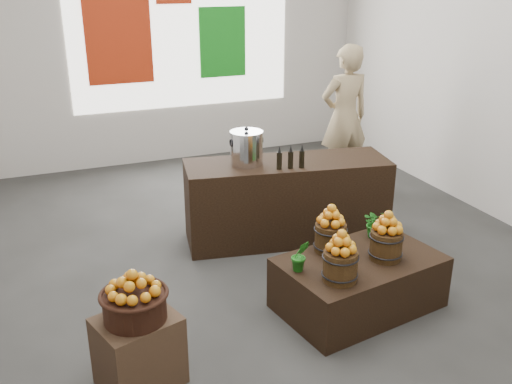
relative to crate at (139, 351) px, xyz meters
name	(u,v)px	position (x,y,z in m)	size (l,w,h in m)	color
ground	(253,260)	(1.39, 1.37, -0.26)	(7.00, 7.00, 0.00)	#343431
back_wall	(160,23)	(1.39, 4.87, 1.74)	(6.00, 0.04, 4.00)	#B7B0A8
back_opening	(182,22)	(1.69, 4.85, 1.74)	(3.20, 0.02, 2.40)	white
deco_red_left	(118,32)	(0.79, 4.84, 1.64)	(0.90, 0.04, 1.40)	#A3260C
deco_green_right	(223,42)	(2.29, 4.84, 1.44)	(0.70, 0.04, 1.00)	#127A17
crate	(139,351)	(0.00, 0.00, 0.00)	(0.52, 0.43, 0.52)	#4C3623
wicker_basket	(135,306)	(0.00, 0.00, 0.36)	(0.42, 0.42, 0.19)	black
apples_in_basket	(133,282)	(0.00, 0.00, 0.54)	(0.33, 0.33, 0.17)	#AC2605
display_table	(359,282)	(1.91, 0.27, -0.03)	(1.33, 0.82, 0.46)	black
apple_bucket_front_left	(340,266)	(1.57, 0.03, 0.32)	(0.27, 0.27, 0.24)	#3C2810
apples_in_bucket_front_left	(342,241)	(1.57, 0.03, 0.53)	(0.20, 0.20, 0.18)	#AC2605
apple_bucket_front_right	(386,245)	(2.10, 0.20, 0.32)	(0.27, 0.27, 0.24)	#3C2810
apples_in_bucket_front_right	(388,222)	(2.10, 0.20, 0.53)	(0.20, 0.20, 0.18)	#AC2605
apple_bucket_rear	(330,238)	(1.74, 0.49, 0.32)	(0.27, 0.27, 0.24)	#3C2810
apples_in_bucket_rear	(331,215)	(1.74, 0.49, 0.53)	(0.20, 0.20, 0.18)	#AC2605
herb_garnish_right	(376,223)	(2.25, 0.58, 0.33)	(0.25, 0.21, 0.27)	#165F14
herb_garnish_left	(300,255)	(1.36, 0.28, 0.33)	(0.15, 0.12, 0.27)	#165F14
counter	(287,200)	(1.92, 1.73, 0.17)	(2.10, 0.67, 0.86)	black
stock_pot_left	(247,149)	(1.49, 1.80, 0.76)	(0.32, 0.32, 0.32)	silver
oil_cruets	(293,157)	(1.88, 1.52, 0.72)	(0.23, 0.06, 0.24)	black
shopper	(344,117)	(3.27, 2.91, 0.66)	(0.68, 0.44, 1.85)	#99845E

